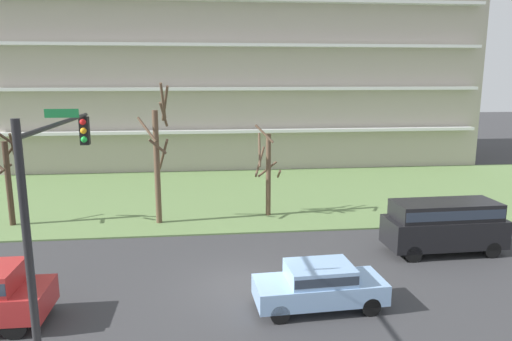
{
  "coord_description": "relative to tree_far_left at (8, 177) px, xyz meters",
  "views": [
    {
      "loc": [
        -1.49,
        -16.79,
        7.85
      ],
      "look_at": [
        1.03,
        6.0,
        3.24
      ],
      "focal_mm": 33.47,
      "sensor_mm": 36.0,
      "label": 1
    }
  ],
  "objects": [
    {
      "name": "van_black_center_right",
      "position": [
        20.69,
        -6.07,
        -1.27
      ],
      "size": [
        5.25,
        2.13,
        2.36
      ],
      "rotation": [
        0.0,
        0.0,
        3.17
      ],
      "color": "black",
      "rests_on": "ground"
    },
    {
      "name": "tree_far_left",
      "position": [
        0.0,
        0.0,
        0.0
      ],
      "size": [
        1.97,
        1.97,
        5.4
      ],
      "color": "#423023",
      "rests_on": "ground"
    },
    {
      "name": "sedan_blue_near_left",
      "position": [
        13.92,
        -10.57,
        -1.79
      ],
      "size": [
        4.49,
        2.04,
        1.57
      ],
      "rotation": [
        0.0,
        0.0,
        0.05
      ],
      "color": "#8CB2E0",
      "rests_on": "ground"
    },
    {
      "name": "grass_lawn_strip",
      "position": [
        11.6,
        5.43,
        -2.62
      ],
      "size": [
        80.0,
        16.0,
        0.08
      ],
      "primitive_type": "cube",
      "color": "#66844C",
      "rests_on": "ground"
    },
    {
      "name": "traffic_signal_mast",
      "position": [
        6.3,
        -13.22,
        2.13
      ],
      "size": [
        0.9,
        6.01,
        6.98
      ],
      "color": "black",
      "rests_on": "ground"
    },
    {
      "name": "apartment_building",
      "position": [
        11.6,
        19.95,
        7.49
      ],
      "size": [
        44.37,
        13.99,
        20.3
      ],
      "color": "#B2A899",
      "rests_on": "ground"
    },
    {
      "name": "ground",
      "position": [
        11.6,
        -8.57,
        -2.66
      ],
      "size": [
        160.0,
        160.0,
        0.0
      ],
      "primitive_type": "plane",
      "color": "#38383A"
    },
    {
      "name": "tree_left",
      "position": [
        7.72,
        -0.42,
        0.99
      ],
      "size": [
        1.72,
        1.72,
        7.49
      ],
      "color": "brown",
      "rests_on": "ground"
    },
    {
      "name": "tree_center",
      "position": [
        13.6,
        0.36,
        -0.06
      ],
      "size": [
        1.49,
        1.6,
        5.24
      ],
      "color": "brown",
      "rests_on": "ground"
    }
  ]
}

